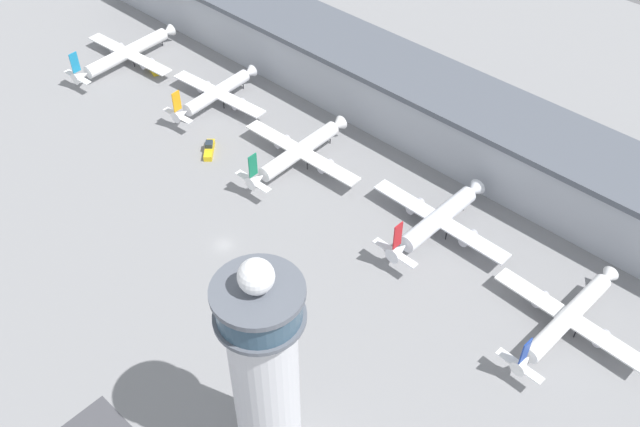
{
  "coord_description": "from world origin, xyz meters",
  "views": [
    {
      "loc": [
        100.59,
        -73.13,
        125.57
      ],
      "look_at": [
        16.43,
        17.03,
        9.47
      ],
      "focal_mm": 40.0,
      "sensor_mm": 36.0,
      "label": 1
    }
  ],
  "objects_px": {
    "airplane_gate_echo": "(567,318)",
    "service_truck_catering": "(154,69)",
    "airplane_gate_bravo": "(217,93)",
    "service_truck_fuel": "(209,149)",
    "airplane_gate_alpha": "(126,53)",
    "airplane_gate_delta": "(438,220)",
    "control_tower": "(265,370)",
    "airplane_gate_charlie": "(299,152)"
  },
  "relations": [
    {
      "from": "airplane_gate_alpha",
      "to": "airplane_gate_echo",
      "type": "distance_m",
      "value": 160.18
    },
    {
      "from": "airplane_gate_bravo",
      "to": "airplane_gate_echo",
      "type": "height_order",
      "value": "airplane_gate_bravo"
    },
    {
      "from": "airplane_gate_delta",
      "to": "service_truck_fuel",
      "type": "height_order",
      "value": "airplane_gate_delta"
    },
    {
      "from": "airplane_gate_bravo",
      "to": "airplane_gate_echo",
      "type": "distance_m",
      "value": 120.64
    },
    {
      "from": "control_tower",
      "to": "airplane_gate_alpha",
      "type": "distance_m",
      "value": 148.39
    },
    {
      "from": "airplane_gate_bravo",
      "to": "service_truck_catering",
      "type": "xyz_separation_m",
      "value": [
        -29.81,
        -1.44,
        -3.42
      ]
    },
    {
      "from": "control_tower",
      "to": "airplane_gate_delta",
      "type": "distance_m",
      "value": 71.5
    },
    {
      "from": "control_tower",
      "to": "service_truck_fuel",
      "type": "distance_m",
      "value": 95.23
    },
    {
      "from": "airplane_gate_bravo",
      "to": "service_truck_fuel",
      "type": "distance_m",
      "value": 23.46
    },
    {
      "from": "airplane_gate_alpha",
      "to": "airplane_gate_echo",
      "type": "relative_size",
      "value": 1.08
    },
    {
      "from": "service_truck_catering",
      "to": "service_truck_fuel",
      "type": "height_order",
      "value": "service_truck_fuel"
    },
    {
      "from": "control_tower",
      "to": "service_truck_catering",
      "type": "height_order",
      "value": "control_tower"
    },
    {
      "from": "airplane_gate_alpha",
      "to": "airplane_gate_delta",
      "type": "xyz_separation_m",
      "value": [
        121.82,
        4.89,
        0.69
      ]
    },
    {
      "from": "airplane_gate_charlie",
      "to": "airplane_gate_echo",
      "type": "distance_m",
      "value": 82.05
    },
    {
      "from": "control_tower",
      "to": "service_truck_catering",
      "type": "xyz_separation_m",
      "value": [
        -122.98,
        66.04,
        -23.42
      ]
    },
    {
      "from": "airplane_gate_bravo",
      "to": "service_truck_catering",
      "type": "distance_m",
      "value": 30.04
    },
    {
      "from": "airplane_gate_alpha",
      "to": "airplane_gate_bravo",
      "type": "height_order",
      "value": "airplane_gate_alpha"
    },
    {
      "from": "airplane_gate_alpha",
      "to": "airplane_gate_delta",
      "type": "distance_m",
      "value": 121.92
    },
    {
      "from": "service_truck_catering",
      "to": "service_truck_fuel",
      "type": "bearing_deg",
      "value": -18.7
    },
    {
      "from": "airplane_gate_bravo",
      "to": "airplane_gate_echo",
      "type": "bearing_deg",
      "value": -2.42
    },
    {
      "from": "service_truck_catering",
      "to": "airplane_gate_echo",
      "type": "bearing_deg",
      "value": -1.39
    },
    {
      "from": "airplane_gate_alpha",
      "to": "airplane_gate_charlie",
      "type": "relative_size",
      "value": 1.04
    },
    {
      "from": "airplane_gate_echo",
      "to": "service_truck_catering",
      "type": "xyz_separation_m",
      "value": [
        -150.34,
        3.64,
        -3.27
      ]
    },
    {
      "from": "airplane_gate_echo",
      "to": "airplane_gate_bravo",
      "type": "bearing_deg",
      "value": 177.58
    },
    {
      "from": "airplane_gate_charlie",
      "to": "airplane_gate_alpha",
      "type": "bearing_deg",
      "value": -179.35
    },
    {
      "from": "airplane_gate_alpha",
      "to": "service_truck_catering",
      "type": "bearing_deg",
      "value": 17.36
    },
    {
      "from": "airplane_gate_bravo",
      "to": "airplane_gate_charlie",
      "type": "bearing_deg",
      "value": -5.39
    },
    {
      "from": "airplane_gate_delta",
      "to": "airplane_gate_bravo",
      "type": "bearing_deg",
      "value": -179.74
    },
    {
      "from": "airplane_gate_bravo",
      "to": "airplane_gate_delta",
      "type": "distance_m",
      "value": 82.17
    },
    {
      "from": "airplane_gate_delta",
      "to": "service_truck_fuel",
      "type": "bearing_deg",
      "value": -165.38
    },
    {
      "from": "service_truck_fuel",
      "to": "airplane_gate_echo",
      "type": "bearing_deg",
      "value": 6.45
    },
    {
      "from": "airplane_gate_alpha",
      "to": "service_truck_catering",
      "type": "distance_m",
      "value": 10.76
    },
    {
      "from": "airplane_gate_delta",
      "to": "airplane_gate_echo",
      "type": "bearing_deg",
      "value": -8.1
    },
    {
      "from": "airplane_gate_charlie",
      "to": "service_truck_fuel",
      "type": "xyz_separation_m",
      "value": [
        -22.58,
        -13.29,
        -3.66
      ]
    },
    {
      "from": "service_truck_fuel",
      "to": "control_tower",
      "type": "bearing_deg",
      "value": -33.21
    },
    {
      "from": "service_truck_fuel",
      "to": "service_truck_catering",
      "type": "bearing_deg",
      "value": 161.3
    },
    {
      "from": "control_tower",
      "to": "airplane_gate_echo",
      "type": "xyz_separation_m",
      "value": [
        27.37,
        62.4,
        -20.15
      ]
    },
    {
      "from": "control_tower",
      "to": "airplane_gate_alpha",
      "type": "xyz_separation_m",
      "value": [
        -132.81,
        62.97,
        -20.34
      ]
    },
    {
      "from": "airplane_gate_delta",
      "to": "airplane_gate_alpha",
      "type": "bearing_deg",
      "value": -177.7
    },
    {
      "from": "airplane_gate_alpha",
      "to": "service_truck_fuel",
      "type": "bearing_deg",
      "value": -12.58
    },
    {
      "from": "airplane_gate_delta",
      "to": "service_truck_fuel",
      "type": "distance_m",
      "value": 68.57
    },
    {
      "from": "airplane_gate_echo",
      "to": "airplane_gate_alpha",
      "type": "bearing_deg",
      "value": 179.8
    }
  ]
}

